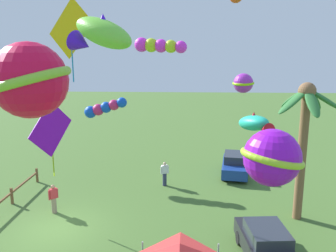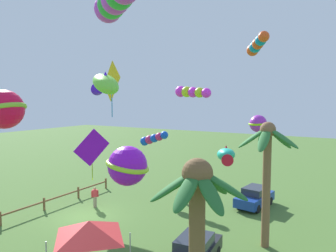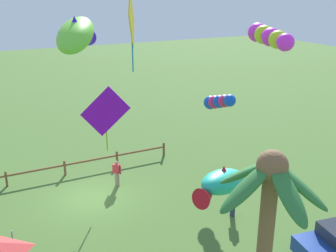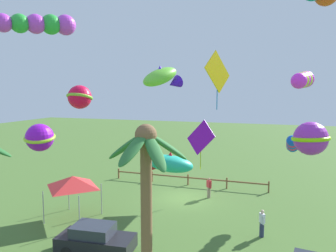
{
  "view_description": "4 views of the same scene",
  "coord_description": "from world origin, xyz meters",
  "px_view_note": "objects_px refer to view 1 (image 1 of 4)",
  "views": [
    {
      "loc": [
        15.19,
        6.25,
        8.47
      ],
      "look_at": [
        -0.58,
        5.46,
        5.11
      ],
      "focal_mm": 37.09,
      "sensor_mm": 36.0,
      "label": 1
    },
    {
      "loc": [
        15.8,
        16.2,
        8.27
      ],
      "look_at": [
        -1.74,
        5.82,
        6.57
      ],
      "focal_mm": 33.86,
      "sensor_mm": 36.0,
      "label": 2
    },
    {
      "loc": [
        4.88,
        19.53,
        11.09
      ],
      "look_at": [
        -2.48,
        4.61,
        5.3
      ],
      "focal_mm": 42.8,
      "sensor_mm": 36.0,
      "label": 3
    },
    {
      "loc": [
        -6.49,
        23.37,
        8.32
      ],
      "look_at": [
        -0.64,
        5.86,
        6.29
      ],
      "focal_mm": 34.46,
      "sensor_mm": 36.0,
      "label": 4
    }
  ],
  "objects_px": {
    "parked_car_1": "(235,164)",
    "spectator_0": "(54,199)",
    "palm_tree_0": "(305,123)",
    "kite_ball_6": "(272,158)",
    "kite_fish_2": "(100,34)",
    "kite_fish_9": "(255,124)",
    "parked_car_0": "(266,243)",
    "spectator_1": "(165,174)",
    "kite_tube_1": "(158,46)",
    "kite_ball_5": "(243,83)",
    "kite_tube_3": "(104,108)",
    "kite_diamond_10": "(71,30)",
    "kite_diamond_4": "(51,130)",
    "kite_ball_0": "(30,80)"
  },
  "relations": [
    {
      "from": "kite_ball_0",
      "to": "kite_fish_2",
      "type": "relative_size",
      "value": 0.58
    },
    {
      "from": "parked_car_1",
      "to": "kite_fish_2",
      "type": "height_order",
      "value": "kite_fish_2"
    },
    {
      "from": "kite_ball_5",
      "to": "palm_tree_0",
      "type": "bearing_deg",
      "value": 19.53
    },
    {
      "from": "spectator_1",
      "to": "kite_ball_5",
      "type": "xyz_separation_m",
      "value": [
        -1.83,
        5.07,
        5.68
      ]
    },
    {
      "from": "spectator_1",
      "to": "kite_tube_1",
      "type": "height_order",
      "value": "kite_tube_1"
    },
    {
      "from": "parked_car_1",
      "to": "kite_fish_2",
      "type": "distance_m",
      "value": 14.26
    },
    {
      "from": "parked_car_0",
      "to": "kite_ball_5",
      "type": "distance_m",
      "value": 11.4
    },
    {
      "from": "parked_car_1",
      "to": "kite_fish_9",
      "type": "distance_m",
      "value": 7.66
    },
    {
      "from": "spectator_1",
      "to": "kite_tube_1",
      "type": "relative_size",
      "value": 0.46
    },
    {
      "from": "kite_fish_9",
      "to": "kite_fish_2",
      "type": "bearing_deg",
      "value": -68.72
    },
    {
      "from": "spectator_1",
      "to": "kite_ball_5",
      "type": "distance_m",
      "value": 7.83
    },
    {
      "from": "parked_car_1",
      "to": "spectator_0",
      "type": "height_order",
      "value": "spectator_0"
    },
    {
      "from": "kite_fish_2",
      "to": "kite_tube_3",
      "type": "distance_m",
      "value": 9.72
    },
    {
      "from": "palm_tree_0",
      "to": "spectator_1",
      "type": "relative_size",
      "value": 4.44
    },
    {
      "from": "kite_diamond_4",
      "to": "palm_tree_0",
      "type": "bearing_deg",
      "value": 93.03
    },
    {
      "from": "palm_tree_0",
      "to": "kite_diamond_10",
      "type": "bearing_deg",
      "value": -93.3
    },
    {
      "from": "kite_ball_5",
      "to": "kite_ball_6",
      "type": "bearing_deg",
      "value": -5.84
    },
    {
      "from": "kite_ball_6",
      "to": "spectator_1",
      "type": "bearing_deg",
      "value": -163.2
    },
    {
      "from": "parked_car_1",
      "to": "kite_ball_0",
      "type": "bearing_deg",
      "value": -24.45
    },
    {
      "from": "spectator_0",
      "to": "kite_ball_0",
      "type": "height_order",
      "value": "kite_ball_0"
    },
    {
      "from": "kite_ball_6",
      "to": "kite_diamond_10",
      "type": "xyz_separation_m",
      "value": [
        -8.6,
        -8.13,
        3.89
      ]
    },
    {
      "from": "kite_tube_1",
      "to": "kite_fish_2",
      "type": "relative_size",
      "value": 1.0
    },
    {
      "from": "palm_tree_0",
      "to": "kite_ball_5",
      "type": "relative_size",
      "value": 3.62
    },
    {
      "from": "parked_car_0",
      "to": "spectator_1",
      "type": "distance_m",
      "value": 9.27
    },
    {
      "from": "parked_car_1",
      "to": "kite_fish_9",
      "type": "xyz_separation_m",
      "value": [
        6.38,
        -0.05,
        4.24
      ]
    },
    {
      "from": "kite_fish_2",
      "to": "kite_fish_9",
      "type": "xyz_separation_m",
      "value": [
        -2.71,
        6.96,
        -4.21
      ]
    },
    {
      "from": "kite_ball_5",
      "to": "kite_diamond_10",
      "type": "distance_m",
      "value": 11.35
    },
    {
      "from": "spectator_0",
      "to": "kite_diamond_10",
      "type": "relative_size",
      "value": 0.38
    },
    {
      "from": "spectator_1",
      "to": "parked_car_1",
      "type": "bearing_deg",
      "value": 115.49
    },
    {
      "from": "kite_fish_9",
      "to": "spectator_0",
      "type": "bearing_deg",
      "value": -89.39
    },
    {
      "from": "kite_ball_0",
      "to": "kite_diamond_4",
      "type": "xyz_separation_m",
      "value": [
        -8.54,
        -3.04,
        -3.12
      ]
    },
    {
      "from": "palm_tree_0",
      "to": "kite_tube_3",
      "type": "height_order",
      "value": "palm_tree_0"
    },
    {
      "from": "parked_car_0",
      "to": "kite_fish_9",
      "type": "xyz_separation_m",
      "value": [
        -3.93,
        0.11,
        4.24
      ]
    },
    {
      "from": "palm_tree_0",
      "to": "kite_ball_6",
      "type": "bearing_deg",
      "value": -24.05
    },
    {
      "from": "kite_tube_1",
      "to": "kite_ball_5",
      "type": "xyz_separation_m",
      "value": [
        0.03,
        5.56,
        -2.4
      ]
    },
    {
      "from": "kite_fish_9",
      "to": "kite_diamond_10",
      "type": "bearing_deg",
      "value": -93.79
    },
    {
      "from": "kite_ball_5",
      "to": "spectator_0",
      "type": "bearing_deg",
      "value": -60.79
    },
    {
      "from": "kite_ball_6",
      "to": "kite_fish_9",
      "type": "distance_m",
      "value": 8.09
    },
    {
      "from": "palm_tree_0",
      "to": "spectator_0",
      "type": "bearing_deg",
      "value": -89.76
    },
    {
      "from": "spectator_1",
      "to": "kite_ball_6",
      "type": "relative_size",
      "value": 0.7
    },
    {
      "from": "spectator_0",
      "to": "spectator_1",
      "type": "distance_m",
      "value": 7.08
    },
    {
      "from": "kite_tube_1",
      "to": "kite_diamond_4",
      "type": "distance_m",
      "value": 9.22
    },
    {
      "from": "kite_tube_3",
      "to": "parked_car_1",
      "type": "bearing_deg",
      "value": 94.15
    },
    {
      "from": "kite_ball_5",
      "to": "kite_fish_9",
      "type": "bearing_deg",
      "value": -2.9
    },
    {
      "from": "kite_tube_3",
      "to": "kite_fish_9",
      "type": "xyz_separation_m",
      "value": [
        5.73,
        8.95,
        0.19
      ]
    },
    {
      "from": "kite_tube_3",
      "to": "kite_fish_9",
      "type": "relative_size",
      "value": 1.13
    },
    {
      "from": "kite_tube_1",
      "to": "kite_tube_3",
      "type": "distance_m",
      "value": 5.51
    },
    {
      "from": "parked_car_0",
      "to": "kite_fish_2",
      "type": "height_order",
      "value": "kite_fish_2"
    },
    {
      "from": "spectator_1",
      "to": "parked_car_0",
      "type": "bearing_deg",
      "value": 30.16
    },
    {
      "from": "parked_car_1",
      "to": "kite_diamond_10",
      "type": "distance_m",
      "value": 14.06
    }
  ]
}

